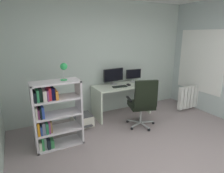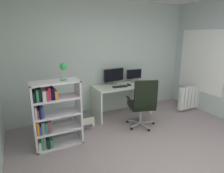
{
  "view_description": "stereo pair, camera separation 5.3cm",
  "coord_description": "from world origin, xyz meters",
  "px_view_note": "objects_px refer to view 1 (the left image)",
  "views": [
    {
      "loc": [
        -1.96,
        -1.67,
        1.93
      ],
      "look_at": [
        -0.13,
        1.85,
        0.85
      ],
      "focal_mm": 30.61,
      "sensor_mm": 36.0,
      "label": 1
    },
    {
      "loc": [
        -1.92,
        -1.7,
        1.93
      ],
      "look_at": [
        -0.13,
        1.85,
        0.85
      ],
      "focal_mm": 30.61,
      "sensor_mm": 36.0,
      "label": 2
    }
  ],
  "objects_px": {
    "keyboard": "(120,87)",
    "computer_mouse": "(129,85)",
    "monitor_main": "(114,75)",
    "bookshelf": "(52,115)",
    "office_chair": "(143,102)",
    "desk": "(122,93)",
    "desk_lamp": "(64,68)",
    "radiator": "(194,96)",
    "printer": "(82,120)",
    "monitor_secondary": "(134,75)"
  },
  "relations": [
    {
      "from": "keyboard",
      "to": "computer_mouse",
      "type": "relative_size",
      "value": 3.4
    },
    {
      "from": "monitor_main",
      "to": "bookshelf",
      "type": "relative_size",
      "value": 0.46
    },
    {
      "from": "office_chair",
      "to": "desk",
      "type": "bearing_deg",
      "value": 92.51
    },
    {
      "from": "monitor_main",
      "to": "bookshelf",
      "type": "distance_m",
      "value": 1.85
    },
    {
      "from": "monitor_main",
      "to": "bookshelf",
      "type": "xyz_separation_m",
      "value": [
        -1.62,
        -0.81,
        -0.38
      ]
    },
    {
      "from": "computer_mouse",
      "to": "desk_lamp",
      "type": "height_order",
      "value": "desk_lamp"
    },
    {
      "from": "desk",
      "to": "keyboard",
      "type": "distance_m",
      "value": 0.28
    },
    {
      "from": "computer_mouse",
      "to": "radiator",
      "type": "distance_m",
      "value": 1.87
    },
    {
      "from": "computer_mouse",
      "to": "printer",
      "type": "xyz_separation_m",
      "value": [
        -1.2,
        -0.03,
        -0.65
      ]
    },
    {
      "from": "keyboard",
      "to": "printer",
      "type": "distance_m",
      "value": 1.14
    },
    {
      "from": "monitor_secondary",
      "to": "keyboard",
      "type": "xyz_separation_m",
      "value": [
        -0.56,
        -0.27,
        -0.18
      ]
    },
    {
      "from": "radiator",
      "to": "keyboard",
      "type": "bearing_deg",
      "value": 167.85
    },
    {
      "from": "desk",
      "to": "printer",
      "type": "distance_m",
      "value": 1.15
    },
    {
      "from": "computer_mouse",
      "to": "bookshelf",
      "type": "distance_m",
      "value": 1.98
    },
    {
      "from": "office_chair",
      "to": "keyboard",
      "type": "bearing_deg",
      "value": 102.88
    },
    {
      "from": "monitor_secondary",
      "to": "radiator",
      "type": "xyz_separation_m",
      "value": [
        1.46,
        -0.71,
        -0.59
      ]
    },
    {
      "from": "monitor_main",
      "to": "bookshelf",
      "type": "height_order",
      "value": "bookshelf"
    },
    {
      "from": "desk",
      "to": "monitor_main",
      "type": "bearing_deg",
      "value": 132.1
    },
    {
      "from": "keyboard",
      "to": "office_chair",
      "type": "relative_size",
      "value": 0.32
    },
    {
      "from": "office_chair",
      "to": "printer",
      "type": "bearing_deg",
      "value": 147.81
    },
    {
      "from": "desk",
      "to": "office_chair",
      "type": "distance_m",
      "value": 0.82
    },
    {
      "from": "desk",
      "to": "monitor_main",
      "type": "relative_size",
      "value": 2.51
    },
    {
      "from": "radiator",
      "to": "printer",
      "type": "bearing_deg",
      "value": 171.72
    },
    {
      "from": "monitor_secondary",
      "to": "office_chair",
      "type": "bearing_deg",
      "value": -112.47
    },
    {
      "from": "desk",
      "to": "computer_mouse",
      "type": "distance_m",
      "value": 0.28
    },
    {
      "from": "monitor_main",
      "to": "printer",
      "type": "bearing_deg",
      "value": -163.32
    },
    {
      "from": "printer",
      "to": "desk_lamp",
      "type": "bearing_deg",
      "value": -129.93
    },
    {
      "from": "desk",
      "to": "desk_lamp",
      "type": "xyz_separation_m",
      "value": [
        -1.51,
        -0.66,
        0.85
      ]
    },
    {
      "from": "desk_lamp",
      "to": "desk",
      "type": "bearing_deg",
      "value": 23.48
    },
    {
      "from": "monitor_main",
      "to": "keyboard",
      "type": "relative_size",
      "value": 1.61
    },
    {
      "from": "monitor_secondary",
      "to": "keyboard",
      "type": "height_order",
      "value": "monitor_secondary"
    },
    {
      "from": "desk",
      "to": "monitor_main",
      "type": "distance_m",
      "value": 0.48
    },
    {
      "from": "monitor_secondary",
      "to": "office_chair",
      "type": "height_order",
      "value": "monitor_secondary"
    },
    {
      "from": "monitor_secondary",
      "to": "printer",
      "type": "xyz_separation_m",
      "value": [
        -1.5,
        -0.28,
        -0.82
      ]
    },
    {
      "from": "monitor_secondary",
      "to": "keyboard",
      "type": "relative_size",
      "value": 1.19
    },
    {
      "from": "keyboard",
      "to": "printer",
      "type": "xyz_separation_m",
      "value": [
        -0.94,
        -0.0,
        -0.64
      ]
    },
    {
      "from": "computer_mouse",
      "to": "monitor_main",
      "type": "bearing_deg",
      "value": 142.24
    },
    {
      "from": "computer_mouse",
      "to": "radiator",
      "type": "bearing_deg",
      "value": -9.76
    },
    {
      "from": "desk",
      "to": "monitor_secondary",
      "type": "relative_size",
      "value": 3.39
    },
    {
      "from": "office_chair",
      "to": "radiator",
      "type": "relative_size",
      "value": 1.02
    },
    {
      "from": "office_chair",
      "to": "monitor_main",
      "type": "bearing_deg",
      "value": 100.31
    },
    {
      "from": "office_chair",
      "to": "printer",
      "type": "distance_m",
      "value": 1.38
    },
    {
      "from": "computer_mouse",
      "to": "keyboard",
      "type": "bearing_deg",
      "value": -170.41
    },
    {
      "from": "keyboard",
      "to": "desk_lamp",
      "type": "bearing_deg",
      "value": -154.2
    },
    {
      "from": "monitor_main",
      "to": "desk",
      "type": "bearing_deg",
      "value": -47.9
    },
    {
      "from": "desk",
      "to": "computer_mouse",
      "type": "relative_size",
      "value": 13.68
    },
    {
      "from": "keyboard",
      "to": "printer",
      "type": "height_order",
      "value": "keyboard"
    },
    {
      "from": "keyboard",
      "to": "printer",
      "type": "bearing_deg",
      "value": -175.19
    },
    {
      "from": "monitor_secondary",
      "to": "bookshelf",
      "type": "relative_size",
      "value": 0.34
    },
    {
      "from": "desk_lamp",
      "to": "printer",
      "type": "distance_m",
      "value": 1.45
    }
  ]
}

